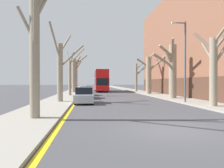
# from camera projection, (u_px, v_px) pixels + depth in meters

# --- Properties ---
(ground_plane) EXTENTS (300.00, 300.00, 0.00)m
(ground_plane) POSITION_uv_depth(u_px,v_px,m) (173.00, 130.00, 9.01)
(ground_plane) COLOR #424247
(sidewalk_left) EXTENTS (3.38, 120.00, 0.12)m
(sidewalk_left) POSITION_uv_depth(u_px,v_px,m) (77.00, 89.00, 58.05)
(sidewalk_left) COLOR gray
(sidewalk_left) RESTS_ON ground
(sidewalk_right) EXTENTS (3.38, 120.00, 0.12)m
(sidewalk_right) POSITION_uv_depth(u_px,v_px,m) (126.00, 89.00, 59.43)
(sidewalk_right) COLOR gray
(sidewalk_right) RESTS_ON ground
(building_facade_right) EXTENTS (10.08, 32.86, 15.24)m
(building_facade_right) POSITION_uv_depth(u_px,v_px,m) (206.00, 43.00, 31.33)
(building_facade_right) COLOR brown
(building_facade_right) RESTS_ON ground
(kerb_line_stripe) EXTENTS (0.24, 120.00, 0.01)m
(kerb_line_stripe) POSITION_uv_depth(u_px,v_px,m) (84.00, 89.00, 58.24)
(kerb_line_stripe) COLOR yellow
(kerb_line_stripe) RESTS_ON ground
(street_tree_left_0) EXTENTS (2.44, 2.99, 8.03)m
(street_tree_left_0) POSITION_uv_depth(u_px,v_px,m) (36.00, 47.00, 11.21)
(street_tree_left_0) COLOR gray
(street_tree_left_0) RESTS_ON ground
(street_tree_left_1) EXTENTS (3.05, 4.74, 7.37)m
(street_tree_left_1) POSITION_uv_depth(u_px,v_px,m) (61.00, 68.00, 21.04)
(street_tree_left_1) COLOR gray
(street_tree_left_1) RESTS_ON ground
(street_tree_left_2) EXTENTS (3.18, 2.64, 6.73)m
(street_tree_left_2) POSITION_uv_depth(u_px,v_px,m) (70.00, 74.00, 30.72)
(street_tree_left_2) COLOR gray
(street_tree_left_2) RESTS_ON ground
(street_tree_left_3) EXTENTS (2.85, 1.99, 7.09)m
(street_tree_left_3) POSITION_uv_depth(u_px,v_px,m) (75.00, 74.00, 40.19)
(street_tree_left_3) COLOR gray
(street_tree_left_3) RESTS_ON ground
(street_tree_left_4) EXTENTS (1.87, 3.98, 7.59)m
(street_tree_left_4) POSITION_uv_depth(u_px,v_px,m) (76.00, 75.00, 48.99)
(street_tree_left_4) COLOR gray
(street_tree_left_4) RESTS_ON ground
(street_tree_right_0) EXTENTS (2.63, 3.40, 6.99)m
(street_tree_right_0) POSITION_uv_depth(u_px,v_px,m) (215.00, 65.00, 16.75)
(street_tree_right_0) COLOR gray
(street_tree_right_0) RESTS_ON ground
(street_tree_right_1) EXTENTS (2.97, 2.71, 6.77)m
(street_tree_right_1) POSITION_uv_depth(u_px,v_px,m) (172.00, 69.00, 25.25)
(street_tree_right_1) COLOR gray
(street_tree_right_1) RESTS_ON ground
(street_tree_right_2) EXTENTS (4.58, 4.36, 6.80)m
(street_tree_right_2) POSITION_uv_depth(u_px,v_px,m) (149.00, 73.00, 35.09)
(street_tree_right_2) COLOR gray
(street_tree_right_2) RESTS_ON ground
(street_tree_right_3) EXTENTS (2.91, 1.42, 6.79)m
(street_tree_right_3) POSITION_uv_depth(u_px,v_px,m) (137.00, 76.00, 44.61)
(street_tree_right_3) COLOR gray
(street_tree_right_3) RESTS_ON ground
(double_decker_bus) EXTENTS (2.50, 11.44, 4.38)m
(double_decker_bus) POSITION_uv_depth(u_px,v_px,m) (101.00, 80.00, 45.57)
(double_decker_bus) COLOR red
(double_decker_bus) RESTS_ON ground
(parked_car_0) EXTENTS (1.73, 4.13, 1.49)m
(parked_car_0) POSITION_uv_depth(u_px,v_px,m) (84.00, 96.00, 20.26)
(parked_car_0) COLOR #9EA3AD
(parked_car_0) RESTS_ON ground
(parked_car_1) EXTENTS (1.74, 4.38, 1.39)m
(parked_car_1) POSITION_uv_depth(u_px,v_px,m) (85.00, 93.00, 26.50)
(parked_car_1) COLOR black
(parked_car_1) RESTS_ON ground
(parked_car_2) EXTENTS (1.81, 4.38, 1.35)m
(parked_car_2) POSITION_uv_depth(u_px,v_px,m) (86.00, 91.00, 32.37)
(parked_car_2) COLOR navy
(parked_car_2) RESTS_ON ground
(lamp_post) EXTENTS (1.40, 0.20, 7.62)m
(lamp_post) POSITION_uv_depth(u_px,v_px,m) (184.00, 57.00, 20.29)
(lamp_post) COLOR #4C4F54
(lamp_post) RESTS_ON ground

